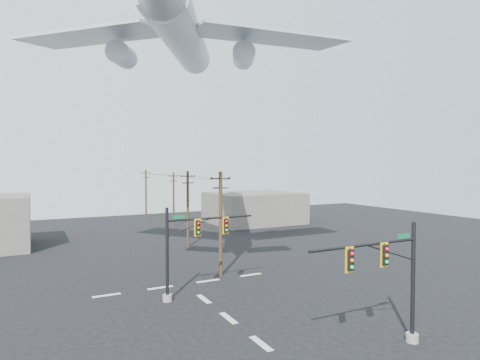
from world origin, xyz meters
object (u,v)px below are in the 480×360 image
utility_pole_a (221,222)px  utility_pole_d (146,193)px  airliner (183,37)px  utility_pole_c (174,198)px  signal_mast_far (187,249)px  signal_mast_near (393,281)px  utility_pole_b (188,207)px

utility_pole_a → utility_pole_d: (3.82, 40.61, -0.08)m
airliner → utility_pole_a: bearing=-102.9°
utility_pole_c → airliner: 32.23m
signal_mast_far → utility_pole_c: (9.69, 33.10, 0.87)m
utility_pole_d → airliner: bearing=-99.5°
signal_mast_far → utility_pole_a: 6.20m
signal_mast_near → utility_pole_c: utility_pole_c is taller
utility_pole_b → airliner: airliner is taller
signal_mast_near → utility_pole_b: size_ratio=0.81×
utility_pole_b → utility_pole_c: (3.37, 15.75, -0.21)m
signal_mast_near → utility_pole_b: utility_pole_b is taller
signal_mast_near → utility_pole_c: bearing=86.3°
utility_pole_d → airliner: 42.13m
utility_pole_a → airliner: 16.06m
signal_mast_near → signal_mast_far: signal_mast_far is taller
utility_pole_d → utility_pole_b: bearing=-94.3°
signal_mast_far → utility_pole_c: bearing=73.7°
utility_pole_a → utility_pole_c: 29.43m
utility_pole_a → utility_pole_d: 40.78m
utility_pole_a → airliner: airliner is taller
airliner → signal_mast_near: bearing=-139.1°
utility_pole_c → airliner: (-7.73, -26.90, 15.99)m
signal_mast_near → signal_mast_far: (-6.71, 12.30, 0.03)m
signal_mast_far → signal_mast_near: bearing=-61.4°
utility_pole_b → airliner: 19.81m
utility_pole_c → utility_pole_d: utility_pole_d is taller
signal_mast_near → utility_pole_d: 57.07m
signal_mast_near → utility_pole_b: (-0.40, 29.65, 1.10)m
signal_mast_near → utility_pole_a: size_ratio=0.80×
utility_pole_d → airliner: airliner is taller
signal_mast_far → utility_pole_c: size_ratio=0.83×
signal_mast_near → utility_pole_a: utility_pole_a is taller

